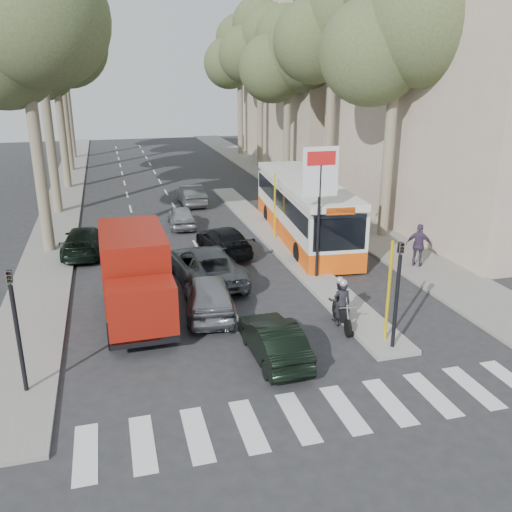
% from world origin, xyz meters
% --- Properties ---
extents(ground, '(120.00, 120.00, 0.00)m').
position_xyz_m(ground, '(0.00, 0.00, 0.00)').
color(ground, '#28282B').
rests_on(ground, ground).
extents(sidewalk_right, '(3.20, 70.00, 0.12)m').
position_xyz_m(sidewalk_right, '(8.60, 25.00, 0.06)').
color(sidewalk_right, gray).
rests_on(sidewalk_right, ground).
extents(median_left, '(2.40, 64.00, 0.12)m').
position_xyz_m(median_left, '(-8.00, 28.00, 0.06)').
color(median_left, gray).
rests_on(median_left, ground).
extents(traffic_island, '(1.50, 26.00, 0.16)m').
position_xyz_m(traffic_island, '(3.25, 11.00, 0.08)').
color(traffic_island, gray).
rests_on(traffic_island, ground).
extents(building_near, '(11.00, 18.00, 18.00)m').
position_xyz_m(building_near, '(15.50, 12.00, 9.00)').
color(building_near, '#C0AE99').
rests_on(building_near, ground).
extents(building_far, '(11.00, 20.00, 16.00)m').
position_xyz_m(building_far, '(15.50, 34.00, 8.00)').
color(building_far, '#B7A88E').
rests_on(building_far, ground).
extents(billboard, '(1.50, 12.10, 5.60)m').
position_xyz_m(billboard, '(3.25, 5.00, 3.70)').
color(billboard, yellow).
rests_on(billboard, ground).
extents(traffic_light_island, '(0.16, 0.41, 3.60)m').
position_xyz_m(traffic_light_island, '(3.25, -1.50, 2.49)').
color(traffic_light_island, black).
rests_on(traffic_light_island, ground).
extents(traffic_light_left, '(0.16, 0.41, 3.60)m').
position_xyz_m(traffic_light_left, '(-7.60, -1.00, 2.49)').
color(traffic_light_left, black).
rests_on(traffic_light_left, ground).
extents(tree_l_a, '(7.40, 7.20, 14.10)m').
position_xyz_m(tree_l_a, '(-7.87, 12.11, 10.38)').
color(tree_l_a, '#6B604C').
rests_on(tree_l_a, ground).
extents(tree_l_b, '(7.40, 7.20, 14.88)m').
position_xyz_m(tree_l_b, '(-7.97, 20.11, 11.07)').
color(tree_l_b, '#6B604C').
rests_on(tree_l_b, ground).
extents(tree_l_c, '(7.40, 7.20, 13.71)m').
position_xyz_m(tree_l_c, '(-7.77, 28.11, 10.04)').
color(tree_l_c, '#6B604C').
rests_on(tree_l_c, ground).
extents(tree_l_d, '(7.40, 7.20, 15.66)m').
position_xyz_m(tree_l_d, '(-7.87, 36.11, 11.76)').
color(tree_l_d, '#6B604C').
rests_on(tree_l_d, ground).
extents(tree_l_e, '(7.40, 7.20, 14.49)m').
position_xyz_m(tree_l_e, '(-7.97, 44.11, 10.73)').
color(tree_l_e, '#6B604C').
rests_on(tree_l_e, ground).
extents(tree_r_a, '(7.40, 7.20, 14.10)m').
position_xyz_m(tree_r_a, '(9.13, 10.11, 10.38)').
color(tree_r_a, '#6B604C').
rests_on(tree_r_a, ground).
extents(tree_r_b, '(7.40, 7.20, 15.27)m').
position_xyz_m(tree_r_b, '(9.23, 18.11, 11.42)').
color(tree_r_b, '#6B604C').
rests_on(tree_r_b, ground).
extents(tree_r_c, '(7.40, 7.20, 13.32)m').
position_xyz_m(tree_r_c, '(9.03, 26.11, 9.69)').
color(tree_r_c, '#6B604C').
rests_on(tree_r_c, ground).
extents(tree_r_d, '(7.40, 7.20, 14.88)m').
position_xyz_m(tree_r_d, '(9.13, 34.11, 11.07)').
color(tree_r_d, '#6B604C').
rests_on(tree_r_d, ground).
extents(tree_r_e, '(7.40, 7.20, 14.10)m').
position_xyz_m(tree_r_e, '(9.23, 42.11, 10.38)').
color(tree_r_e, '#6B604C').
rests_on(tree_r_e, ground).
extents(silver_hatchback, '(2.20, 4.47, 1.47)m').
position_xyz_m(silver_hatchback, '(-1.78, 2.91, 0.73)').
color(silver_hatchback, '#999AA0').
rests_on(silver_hatchback, ground).
extents(dark_hatchback, '(1.40, 3.78, 1.23)m').
position_xyz_m(dark_hatchback, '(-0.50, -0.92, 0.62)').
color(dark_hatchback, black).
rests_on(dark_hatchback, ground).
extents(queue_car_a, '(2.87, 5.56, 1.50)m').
position_xyz_m(queue_car_a, '(-1.33, 6.00, 0.75)').
color(queue_car_a, '#4F5256').
rests_on(queue_car_a, ground).
extents(queue_car_b, '(2.31, 4.63, 1.29)m').
position_xyz_m(queue_car_b, '(0.21, 9.53, 0.65)').
color(queue_car_b, black).
rests_on(queue_car_b, ground).
extents(queue_car_c, '(1.57, 3.60, 1.21)m').
position_xyz_m(queue_car_c, '(-1.10, 14.84, 0.60)').
color(queue_car_c, '#A6AAAE').
rests_on(queue_car_c, ground).
extents(queue_car_d, '(1.54, 4.10, 1.34)m').
position_xyz_m(queue_car_d, '(0.29, 20.13, 0.67)').
color(queue_car_d, '#52555A').
rests_on(queue_car_d, ground).
extents(queue_car_e, '(2.27, 4.74, 1.33)m').
position_xyz_m(queue_car_e, '(-6.30, 11.21, 0.67)').
color(queue_car_e, black).
rests_on(queue_car_e, ground).
extents(red_truck, '(2.29, 5.82, 3.09)m').
position_xyz_m(red_truck, '(-4.32, 3.17, 1.63)').
color(red_truck, black).
rests_on(red_truck, ground).
extents(city_bus, '(3.76, 12.22, 3.17)m').
position_xyz_m(city_bus, '(4.80, 10.96, 1.67)').
color(city_bus, '#F1550D').
rests_on(city_bus, ground).
extents(motorcycle, '(0.83, 2.07, 1.77)m').
position_xyz_m(motorcycle, '(2.43, 0.72, 0.80)').
color(motorcycle, black).
rests_on(motorcycle, ground).
extents(pedestrian_near, '(1.23, 1.14, 1.94)m').
position_xyz_m(pedestrian_near, '(8.12, 5.08, 1.09)').
color(pedestrian_near, '#463550').
rests_on(pedestrian_near, sidewalk_right).
extents(pedestrian_far, '(1.06, 0.51, 1.61)m').
position_xyz_m(pedestrian_far, '(10.00, 11.73, 0.92)').
color(pedestrian_far, '#6B5A50').
rests_on(pedestrian_far, sidewalk_right).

